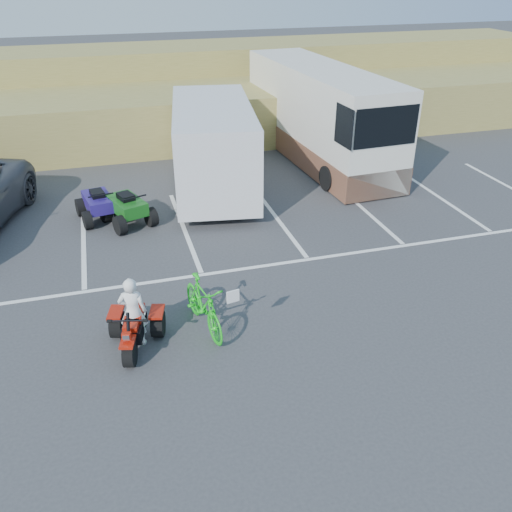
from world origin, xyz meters
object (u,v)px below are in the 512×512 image
object	(u,v)px
red_trike_atv	(136,347)
cargo_trailer	(213,146)
quad_atv_blue	(101,219)
quad_atv_green	(129,223)
rider	(133,312)
green_dirt_bike	(203,305)
rv_motorhome	(318,120)

from	to	relation	value
red_trike_atv	cargo_trailer	xyz separation A→B (m)	(3.20, 7.47, 1.48)
quad_atv_blue	quad_atv_green	xyz separation A→B (m)	(0.76, -0.53, 0.00)
rider	green_dirt_bike	bearing A→B (deg)	-160.91
green_dirt_bike	quad_atv_green	distance (m)	5.60
rv_motorhome	quad_atv_blue	distance (m)	8.85
cargo_trailer	rv_motorhome	distance (m)	4.92
rider	green_dirt_bike	size ratio (longest dim) A/B	0.79
red_trike_atv	quad_atv_green	world-z (taller)	quad_atv_green
rv_motorhome	quad_atv_blue	xyz separation A→B (m)	(-8.04, -3.43, -1.40)
cargo_trailer	rv_motorhome	bearing A→B (deg)	35.61
green_dirt_bike	rv_motorhome	bearing A→B (deg)	45.84
quad_atv_green	red_trike_atv	bearing A→B (deg)	-113.23
green_dirt_bike	quad_atv_green	size ratio (longest dim) A/B	1.21
quad_atv_blue	rider	bearing A→B (deg)	-96.43
rv_motorhome	cargo_trailer	bearing A→B (deg)	-156.69
red_trike_atv	quad_atv_green	distance (m)	5.73
quad_atv_green	rider	bearing A→B (deg)	-112.93
red_trike_atv	green_dirt_bike	bearing A→B (deg)	24.78
red_trike_atv	cargo_trailer	bearing A→B (deg)	81.25
rider	cargo_trailer	bearing A→B (deg)	-98.91
red_trike_atv	quad_atv_blue	world-z (taller)	quad_atv_blue
red_trike_atv	rv_motorhome	bearing A→B (deg)	66.31
rider	quad_atv_blue	bearing A→B (deg)	-71.09
red_trike_atv	quad_atv_blue	bearing A→B (deg)	108.47
quad_atv_green	green_dirt_bike	bearing A→B (deg)	-98.77
cargo_trailer	green_dirt_bike	bearing A→B (deg)	-95.02
quad_atv_blue	rv_motorhome	bearing A→B (deg)	12.19
quad_atv_green	cargo_trailer	bearing A→B (deg)	11.22
green_dirt_bike	cargo_trailer	xyz separation A→B (m)	(1.79, 7.22, 0.92)
cargo_trailer	quad_atv_blue	size ratio (longest dim) A/B	4.16
red_trike_atv	rv_motorhome	size ratio (longest dim) A/B	0.16
cargo_trailer	quad_atv_green	size ratio (longest dim) A/B	4.00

